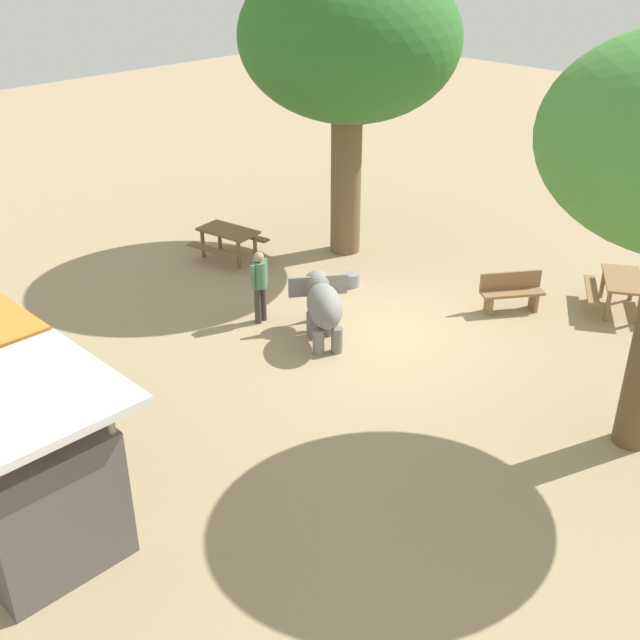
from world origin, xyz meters
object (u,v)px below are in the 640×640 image
at_px(shade_tree_secondary, 348,41).
at_px(picnic_table_far, 622,286).
at_px(market_stall_white, 31,483).
at_px(elephant, 323,304).
at_px(person_handler, 260,282).
at_px(picnic_table_near, 228,237).
at_px(wooden_bench, 511,291).
at_px(feed_bucket, 352,280).

xyz_separation_m(shade_tree_secondary, picnic_table_far, (-6.71, -1.76, -4.64)).
distance_m(shade_tree_secondary, market_stall_white, 12.40).
bearing_deg(shade_tree_secondary, elephant, 127.75).
relative_size(person_handler, picnic_table_near, 0.94).
bearing_deg(elephant, picnic_table_near, 18.92).
height_order(wooden_bench, market_stall_white, market_stall_white).
xyz_separation_m(elephant, person_handler, (1.51, 0.37, 0.13)).
bearing_deg(person_handler, wooden_bench, 41.51).
relative_size(person_handler, shade_tree_secondary, 0.22).
relative_size(wooden_bench, market_stall_white, 0.54).
bearing_deg(picnic_table_far, person_handler, -73.01).
height_order(shade_tree_secondary, feed_bucket, shade_tree_secondary).
bearing_deg(picnic_table_near, market_stall_white, 116.59).
distance_m(picnic_table_far, feed_bucket, 6.04).
distance_m(elephant, picnic_table_far, 6.74).
relative_size(picnic_table_far, feed_bucket, 5.71).
bearing_deg(market_stall_white, feed_bucket, -73.46).
xyz_separation_m(person_handler, wooden_bench, (-3.52, -4.27, -0.48)).
height_order(elephant, picnic_table_far, elephant).
bearing_deg(feed_bucket, elephant, 119.61).
relative_size(shade_tree_secondary, picnic_table_far, 3.52).
distance_m(shade_tree_secondary, feed_bucket, 5.53).
distance_m(elephant, shade_tree_secondary, 6.56).
distance_m(person_handler, picnic_table_far, 7.96).
bearing_deg(wooden_bench, market_stall_white, 32.58).
distance_m(wooden_bench, picnic_table_far, 2.43).
xyz_separation_m(picnic_table_far, market_stall_white, (2.29, 12.60, 0.55)).
bearing_deg(wooden_bench, elephant, 8.28).
height_order(elephant, feed_bucket, elephant).
relative_size(market_stall_white, feed_bucket, 7.00).
height_order(person_handler, picnic_table_far, person_handler).
distance_m(market_stall_white, feed_bucket, 9.80).
distance_m(person_handler, market_stall_white, 7.26).
relative_size(wooden_bench, picnic_table_near, 0.79).
bearing_deg(elephant, feed_bucket, -25.46).
bearing_deg(picnic_table_far, picnic_table_near, -94.91).
xyz_separation_m(person_handler, shade_tree_secondary, (1.46, -4.21, 4.28)).
height_order(person_handler, market_stall_white, market_stall_white).
bearing_deg(picnic_table_far, feed_bucket, -89.00).
bearing_deg(feed_bucket, shade_tree_secondary, -42.33).
relative_size(elephant, shade_tree_secondary, 0.24).
relative_size(shade_tree_secondary, feed_bucket, 20.06).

